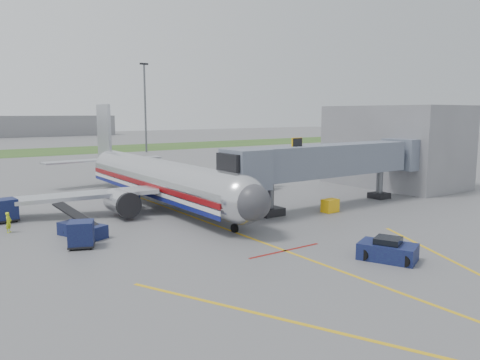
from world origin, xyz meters
TOP-DOWN VIEW (x-y plane):
  - ground at (0.00, 0.00)m, footprint 400.00×400.00m
  - grass_strip at (0.00, 90.00)m, footprint 300.00×25.00m
  - apron_markings at (0.00, -7.40)m, footprint 21.52×50.00m
  - airliner at (0.00, 15.25)m, footprint 32.10×35.67m
  - jet_bridge at (12.86, 5.00)m, footprint 25.30×4.00m
  - terminal at (30.00, 10.00)m, footprint 10.00×16.00m
  - light_mast_right at (25.00, 75.00)m, footprint 2.00×0.44m
  - pushback_tug at (4.00, -9.16)m, footprint 3.32×3.99m
  - baggage_cart_a at (-3.00, 15.38)m, footprint 1.51×1.51m
  - baggage_cart_b at (-13.91, 16.02)m, footprint 2.00×2.00m
  - baggage_cart_c at (-10.92, 4.61)m, footprint 2.21×2.21m
  - belt_loader at (-10.02, 7.54)m, footprint 3.01×4.83m
  - ground_power_cart at (11.45, 3.00)m, footprint 1.58×1.10m
  - ramp_worker at (-14.29, 11.94)m, footprint 0.66×0.69m

SIDE VIEW (x-z plane):
  - ground at x=0.00m, z-range 0.00..0.00m
  - apron_markings at x=0.00m, z-range 0.00..0.01m
  - grass_strip at x=0.00m, z-range 0.00..0.01m
  - belt_loader at x=-10.02m, z-range -0.58..1.72m
  - pushback_tug at x=4.00m, z-range -0.12..1.31m
  - ground_power_cart at x=11.45m, z-range -0.01..1.21m
  - baggage_cart_a at x=-3.00m, z-range 0.01..1.53m
  - ramp_worker at x=-14.29m, z-range 0.00..1.59m
  - baggage_cart_c at x=-10.92m, z-range 0.02..1.85m
  - baggage_cart_b at x=-13.91m, z-range 0.02..1.98m
  - airliner at x=0.00m, z-range -2.48..7.77m
  - jet_bridge at x=12.86m, z-range 1.02..7.92m
  - terminal at x=30.00m, z-range 0.00..10.00m
  - light_mast_right at x=25.00m, z-range 0.58..20.98m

